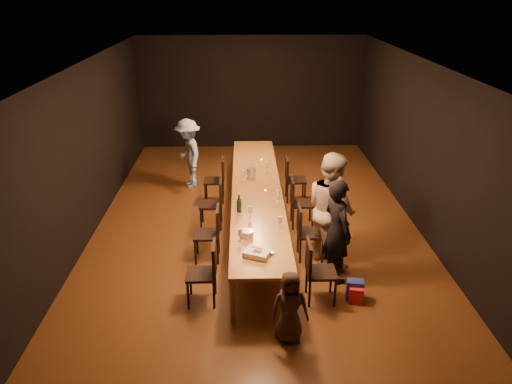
{
  "coord_description": "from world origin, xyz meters",
  "views": [
    {
      "loc": [
        -0.24,
        -8.45,
        4.24
      ],
      "look_at": [
        -0.03,
        -0.74,
        1.0
      ],
      "focal_mm": 35.0,
      "sensor_mm": 36.0,
      "label": 1
    }
  ],
  "objects_px": {
    "plate_stack": "(247,234)",
    "chair_right_2": "(302,203)",
    "table": "(257,191)",
    "birthday_cake": "(257,253)",
    "chair_right_0": "(321,272)",
    "chair_right_3": "(296,179)",
    "champagne_bottle": "(239,203)",
    "chair_left_1": "(207,234)",
    "man_blue": "(188,153)",
    "chair_right_1": "(311,232)",
    "chair_left_3": "(214,180)",
    "child": "(290,307)",
    "woman_tan": "(331,208)",
    "chair_left_0": "(201,273)",
    "chair_left_2": "(211,204)",
    "woman_birthday": "(337,231)",
    "ice_bucket": "(251,173)"
  },
  "relations": [
    {
      "from": "child",
      "to": "champagne_bottle",
      "type": "height_order",
      "value": "champagne_bottle"
    },
    {
      "from": "child",
      "to": "chair_left_1",
      "type": "bearing_deg",
      "value": 111.86
    },
    {
      "from": "man_blue",
      "to": "chair_left_0",
      "type": "bearing_deg",
      "value": -14.83
    },
    {
      "from": "chair_left_2",
      "to": "birthday_cake",
      "type": "bearing_deg",
      "value": -161.89
    },
    {
      "from": "chair_left_0",
      "to": "child",
      "type": "relative_size",
      "value": 0.95
    },
    {
      "from": "champagne_bottle",
      "to": "ice_bucket",
      "type": "bearing_deg",
      "value": 81.66
    },
    {
      "from": "chair_right_1",
      "to": "woman_birthday",
      "type": "relative_size",
      "value": 0.57
    },
    {
      "from": "chair_right_0",
      "to": "man_blue",
      "type": "height_order",
      "value": "man_blue"
    },
    {
      "from": "plate_stack",
      "to": "chair_right_2",
      "type": "bearing_deg",
      "value": 60.76
    },
    {
      "from": "man_blue",
      "to": "table",
      "type": "bearing_deg",
      "value": 12.82
    },
    {
      "from": "chair_right_3",
      "to": "plate_stack",
      "type": "relative_size",
      "value": 4.81
    },
    {
      "from": "chair_left_0",
      "to": "chair_left_2",
      "type": "bearing_deg",
      "value": 0.0
    },
    {
      "from": "chair_right_1",
      "to": "chair_left_3",
      "type": "xyz_separation_m",
      "value": [
        -1.7,
        2.4,
        0.0
      ]
    },
    {
      "from": "man_blue",
      "to": "champagne_bottle",
      "type": "distance_m",
      "value": 3.23
    },
    {
      "from": "birthday_cake",
      "to": "woman_tan",
      "type": "bearing_deg",
      "value": 66.55
    },
    {
      "from": "table",
      "to": "plate_stack",
      "type": "relative_size",
      "value": 31.02
    },
    {
      "from": "chair_left_0",
      "to": "chair_left_2",
      "type": "distance_m",
      "value": 2.4
    },
    {
      "from": "chair_right_3",
      "to": "woman_birthday",
      "type": "distance_m",
      "value": 3.07
    },
    {
      "from": "chair_left_1",
      "to": "chair_left_3",
      "type": "xyz_separation_m",
      "value": [
        0.0,
        2.4,
        0.0
      ]
    },
    {
      "from": "chair_right_0",
      "to": "chair_right_3",
      "type": "height_order",
      "value": "same"
    },
    {
      "from": "woman_tan",
      "to": "ice_bucket",
      "type": "xyz_separation_m",
      "value": [
        -1.24,
        1.86,
        -0.08
      ]
    },
    {
      "from": "chair_left_3",
      "to": "champagne_bottle",
      "type": "bearing_deg",
      "value": -166.21
    },
    {
      "from": "woman_birthday",
      "to": "man_blue",
      "type": "bearing_deg",
      "value": 11.19
    },
    {
      "from": "chair_right_1",
      "to": "woman_tan",
      "type": "relative_size",
      "value": 0.5
    },
    {
      "from": "table",
      "to": "man_blue",
      "type": "height_order",
      "value": "man_blue"
    },
    {
      "from": "chair_left_3",
      "to": "woman_tan",
      "type": "relative_size",
      "value": 0.5
    },
    {
      "from": "champagne_bottle",
      "to": "chair_left_1",
      "type": "bearing_deg",
      "value": -157.18
    },
    {
      "from": "table",
      "to": "man_blue",
      "type": "distance_m",
      "value": 2.51
    },
    {
      "from": "chair_right_1",
      "to": "chair_right_2",
      "type": "height_order",
      "value": "same"
    },
    {
      "from": "chair_right_1",
      "to": "child",
      "type": "height_order",
      "value": "child"
    },
    {
      "from": "chair_right_3",
      "to": "birthday_cake",
      "type": "distance_m",
      "value": 3.74
    },
    {
      "from": "child",
      "to": "champagne_bottle",
      "type": "xyz_separation_m",
      "value": [
        -0.64,
        2.28,
        0.43
      ]
    },
    {
      "from": "chair_right_1",
      "to": "champagne_bottle",
      "type": "bearing_deg",
      "value": -100.9
    },
    {
      "from": "table",
      "to": "birthday_cake",
      "type": "bearing_deg",
      "value": -91.42
    },
    {
      "from": "chair_right_0",
      "to": "chair_right_1",
      "type": "bearing_deg",
      "value": 180.0
    },
    {
      "from": "chair_right_0",
      "to": "champagne_bottle",
      "type": "relative_size",
      "value": 2.79
    },
    {
      "from": "chair_left_3",
      "to": "birthday_cake",
      "type": "relative_size",
      "value": 2.18
    },
    {
      "from": "table",
      "to": "chair_right_3",
      "type": "relative_size",
      "value": 6.45
    },
    {
      "from": "chair_right_3",
      "to": "plate_stack",
      "type": "height_order",
      "value": "chair_right_3"
    },
    {
      "from": "table",
      "to": "chair_left_3",
      "type": "bearing_deg",
      "value": 125.31
    },
    {
      "from": "chair_left_2",
      "to": "child",
      "type": "height_order",
      "value": "child"
    },
    {
      "from": "chair_right_1",
      "to": "champagne_bottle",
      "type": "height_order",
      "value": "champagne_bottle"
    },
    {
      "from": "chair_right_2",
      "to": "man_blue",
      "type": "height_order",
      "value": "man_blue"
    },
    {
      "from": "chair_right_2",
      "to": "champagne_bottle",
      "type": "height_order",
      "value": "champagne_bottle"
    },
    {
      "from": "chair_right_1",
      "to": "plate_stack",
      "type": "relative_size",
      "value": 4.81
    },
    {
      "from": "chair_left_2",
      "to": "chair_left_3",
      "type": "xyz_separation_m",
      "value": [
        0.0,
        1.2,
        0.0
      ]
    },
    {
      "from": "chair_right_1",
      "to": "chair_right_3",
      "type": "relative_size",
      "value": 1.0
    },
    {
      "from": "woman_birthday",
      "to": "man_blue",
      "type": "distance_m",
      "value": 4.67
    },
    {
      "from": "chair_left_1",
      "to": "plate_stack",
      "type": "relative_size",
      "value": 4.81
    },
    {
      "from": "chair_left_0",
      "to": "chair_left_1",
      "type": "distance_m",
      "value": 1.2
    }
  ]
}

